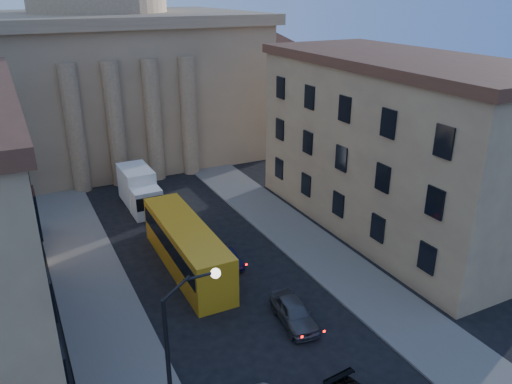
# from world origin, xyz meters

# --- Properties ---
(sidewalk_left) EXTENTS (5.00, 60.00, 0.15)m
(sidewalk_left) POSITION_xyz_m (-8.50, 18.00, 0.07)
(sidewalk_left) COLOR #625F5A
(sidewalk_left) RESTS_ON ground
(sidewalk_right) EXTENTS (5.00, 60.00, 0.15)m
(sidewalk_right) POSITION_xyz_m (8.50, 18.00, 0.07)
(sidewalk_right) COLOR #625F5A
(sidewalk_right) RESTS_ON ground
(church) EXTENTS (68.02, 28.76, 36.60)m
(church) POSITION_xyz_m (0.00, 55.47, 11.88)
(church) COLOR #836A51
(church) RESTS_ON ground
(building_right) EXTENTS (11.60, 26.60, 14.70)m
(building_right) POSITION_xyz_m (17.00, 22.00, 7.42)
(building_right) COLOR tan
(building_right) RESTS_ON ground
(street_lamp) EXTENTS (2.62, 0.44, 8.83)m
(street_lamp) POSITION_xyz_m (-6.97, 8.00, 5.29)
(street_lamp) COLOR black
(street_lamp) RESTS_ON ground
(car_right_far) EXTENTS (2.35, 4.72, 1.55)m
(car_right_far) POSITION_xyz_m (2.12, 13.46, 0.77)
(car_right_far) COLOR #47474C
(car_right_far) RESTS_ON ground
(car_right_distant) EXTENTS (1.64, 3.85, 1.23)m
(car_right_distant) POSITION_xyz_m (1.17, 22.01, 0.62)
(car_right_distant) COLOR black
(car_right_distant) RESTS_ON ground
(city_bus) EXTENTS (3.02, 12.62, 3.55)m
(city_bus) POSITION_xyz_m (-1.60, 22.86, 1.91)
(city_bus) COLOR orange
(city_bus) RESTS_ON ground
(box_truck) EXTENTS (2.74, 6.74, 3.68)m
(box_truck) POSITION_xyz_m (-1.76, 35.69, 1.74)
(box_truck) COLOR white
(box_truck) RESTS_ON ground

